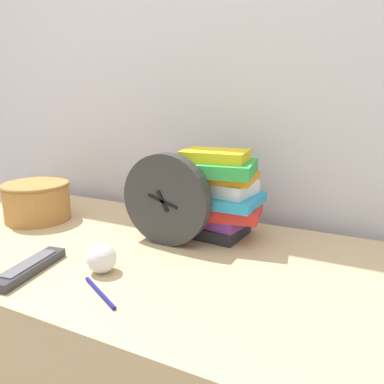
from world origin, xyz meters
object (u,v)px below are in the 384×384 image
object	(u,v)px
book_stack	(217,194)
pen	(100,292)
desk_clock	(166,200)
crumpled_paper_ball	(101,258)
basket	(37,200)
tv_remote	(30,267)

from	to	relation	value
book_stack	pen	xyz separation A→B (m)	(-0.08, -0.41, -0.11)
desk_clock	crumpled_paper_ball	world-z (taller)	desk_clock
desk_clock	basket	bearing A→B (deg)	-179.33
desk_clock	tv_remote	distance (m)	0.35
basket	book_stack	bearing A→B (deg)	12.79
pen	crumpled_paper_ball	bearing A→B (deg)	126.76
desk_clock	pen	distance (m)	0.31
desk_clock	book_stack	world-z (taller)	desk_clock
tv_remote	crumpled_paper_ball	world-z (taller)	crumpled_paper_ball
basket	tv_remote	xyz separation A→B (m)	(0.28, -0.27, -0.05)
book_stack	crumpled_paper_ball	bearing A→B (deg)	-112.37
crumpled_paper_ball	book_stack	bearing A→B (deg)	67.63
desk_clock	book_stack	xyz separation A→B (m)	(0.09, 0.12, -0.00)
desk_clock	basket	distance (m)	0.47
book_stack	pen	world-z (taller)	book_stack
tv_remote	book_stack	bearing A→B (deg)	55.12
desk_clock	crumpled_paper_ball	size ratio (longest dim) A/B	3.64
desk_clock	book_stack	distance (m)	0.15
book_stack	crumpled_paper_ball	xyz separation A→B (m)	(-0.14, -0.33, -0.09)
crumpled_paper_ball	pen	size ratio (longest dim) A/B	0.51
book_stack	basket	xyz separation A→B (m)	(-0.56, -0.13, -0.05)
desk_clock	basket	world-z (taller)	desk_clock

